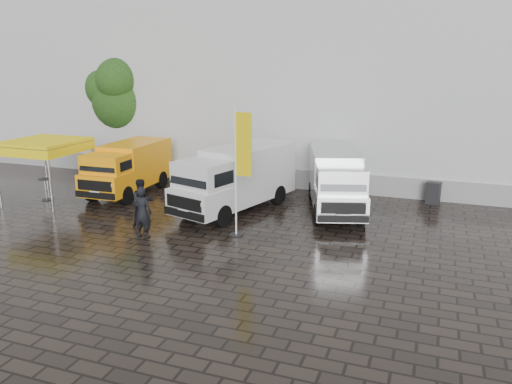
# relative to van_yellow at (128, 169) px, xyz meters

# --- Properties ---
(ground) EXTENTS (120.00, 120.00, 0.00)m
(ground) POSITION_rel_van_yellow_xyz_m (7.11, -4.06, -1.23)
(ground) COLOR black
(ground) RESTS_ON ground
(exhibition_hall) EXTENTS (44.00, 16.00, 12.00)m
(exhibition_hall) POSITION_rel_van_yellow_xyz_m (9.11, 11.94, 4.77)
(exhibition_hall) COLOR silver
(exhibition_hall) RESTS_ON ground
(hall_plinth) EXTENTS (44.00, 0.15, 1.00)m
(hall_plinth) POSITION_rel_van_yellow_xyz_m (9.11, 3.89, -0.73)
(hall_plinth) COLOR gray
(hall_plinth) RESTS_ON ground
(van_yellow) EXTENTS (2.23, 5.41, 2.47)m
(van_yellow) POSITION_rel_van_yellow_xyz_m (0.00, 0.00, 0.00)
(van_yellow) COLOR #FF9B0D
(van_yellow) RESTS_ON ground
(van_white) EXTENTS (3.83, 6.72, 2.76)m
(van_white) POSITION_rel_van_yellow_xyz_m (6.08, -0.81, 0.15)
(van_white) COLOR silver
(van_white) RESTS_ON ground
(van_silver) EXTENTS (3.67, 6.28, 2.58)m
(van_silver) POSITION_rel_van_yellow_xyz_m (10.18, 0.64, 0.06)
(van_silver) COLOR silver
(van_silver) RESTS_ON ground
(canopy_tent) EXTENTS (3.18, 3.18, 2.87)m
(canopy_tent) POSITION_rel_van_yellow_xyz_m (-2.85, -2.34, 1.45)
(canopy_tent) COLOR silver
(canopy_tent) RESTS_ON ground
(flagpole) EXTENTS (0.88, 0.50, 4.84)m
(flagpole) POSITION_rel_van_yellow_xyz_m (7.49, -3.77, 1.46)
(flagpole) COLOR black
(flagpole) RESTS_ON ground
(tree) EXTENTS (3.80, 3.92, 6.83)m
(tree) POSITION_rel_van_yellow_xyz_m (-3.51, 5.19, 3.15)
(tree) COLOR black
(tree) RESTS_ON ground
(cocktail_table) EXTENTS (0.60, 0.60, 1.04)m
(cocktail_table) POSITION_rel_van_yellow_xyz_m (-3.02, -2.34, -0.72)
(cocktail_table) COLOR black
(cocktail_table) RESTS_ON ground
(wheelie_bin) EXTENTS (0.71, 0.71, 1.02)m
(wheelie_bin) POSITION_rel_van_yellow_xyz_m (14.22, 3.37, -0.73)
(wheelie_bin) COLOR black
(wheelie_bin) RESTS_ON ground
(person_front) EXTENTS (0.75, 0.53, 1.96)m
(person_front) POSITION_rel_van_yellow_xyz_m (4.14, -5.20, -0.26)
(person_front) COLOR black
(person_front) RESTS_ON ground
(person_tent) EXTENTS (1.15, 1.17, 1.90)m
(person_tent) POSITION_rel_van_yellow_xyz_m (3.37, -3.99, -0.28)
(person_tent) COLOR black
(person_tent) RESTS_ON ground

